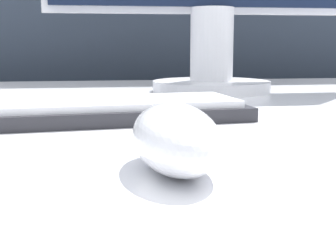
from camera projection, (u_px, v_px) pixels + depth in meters
partition_panel at (122, 84)px, 1.28m from camera, size 5.00×0.03×1.48m
computer_mouse_near at (175, 138)px, 0.32m from camera, size 0.07×0.12×0.05m
keyboard at (51, 112)px, 0.53m from camera, size 0.46×0.17×0.02m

